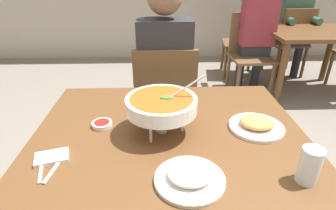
% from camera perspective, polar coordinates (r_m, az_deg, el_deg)
% --- Properties ---
extents(dining_table_main, '(1.17, 0.95, 0.73)m').
position_cam_1_polar(dining_table_main, '(1.26, 0.24, -9.36)').
color(dining_table_main, brown).
rests_on(dining_table_main, ground_plane).
extents(chair_diner_main, '(0.44, 0.44, 0.90)m').
position_cam_1_polar(chair_diner_main, '(1.98, -0.61, 1.33)').
color(chair_diner_main, brown).
rests_on(chair_diner_main, ground_plane).
extents(diner_main, '(0.40, 0.45, 1.31)m').
position_cam_1_polar(diner_main, '(1.91, -0.67, 8.12)').
color(diner_main, '#2D2D38').
rests_on(diner_main, ground_plane).
extents(curry_bowl, '(0.33, 0.30, 0.26)m').
position_cam_1_polar(curry_bowl, '(1.14, -1.39, -0.04)').
color(curry_bowl, silver).
rests_on(curry_bowl, dining_table_main).
extents(rice_plate, '(0.24, 0.24, 0.06)m').
position_cam_1_polar(rice_plate, '(0.95, 4.56, -14.72)').
color(rice_plate, white).
rests_on(rice_plate, dining_table_main).
extents(appetizer_plate, '(0.24, 0.24, 0.06)m').
position_cam_1_polar(appetizer_plate, '(1.27, 18.00, -3.92)').
color(appetizer_plate, white).
rests_on(appetizer_plate, dining_table_main).
extents(sauce_dish, '(0.09, 0.09, 0.02)m').
position_cam_1_polar(sauce_dish, '(1.27, -13.61, -3.87)').
color(sauce_dish, white).
rests_on(sauce_dish, dining_table_main).
extents(napkin_folded, '(0.14, 0.11, 0.02)m').
position_cam_1_polar(napkin_folded, '(1.13, -23.08, -10.03)').
color(napkin_folded, white).
rests_on(napkin_folded, dining_table_main).
extents(fork_utensil, '(0.06, 0.17, 0.01)m').
position_cam_1_polar(fork_utensil, '(1.10, -24.87, -11.69)').
color(fork_utensil, silver).
rests_on(fork_utensil, dining_table_main).
extents(spoon_utensil, '(0.04, 0.17, 0.01)m').
position_cam_1_polar(spoon_utensil, '(1.08, -22.38, -11.85)').
color(spoon_utensil, silver).
rests_on(spoon_utensil, dining_table_main).
extents(drink_glass, '(0.07, 0.07, 0.13)m').
position_cam_1_polar(drink_glass, '(1.03, 27.35, -11.43)').
color(drink_glass, silver).
rests_on(drink_glass, dining_table_main).
extents(dining_table_far, '(1.00, 0.80, 0.73)m').
position_cam_1_polar(dining_table_far, '(3.51, 27.84, 11.51)').
color(dining_table_far, brown).
rests_on(dining_table_far, ground_plane).
extents(chair_bg_left, '(0.46, 0.46, 0.90)m').
position_cam_1_polar(chair_bg_left, '(3.31, 16.63, 11.08)').
color(chair_bg_left, brown).
rests_on(chair_bg_left, ground_plane).
extents(chair_bg_middle, '(0.49, 0.49, 0.90)m').
position_cam_1_polar(chair_bg_middle, '(3.97, 24.32, 12.44)').
color(chair_bg_middle, brown).
rests_on(chair_bg_middle, ground_plane).
extents(chair_bg_right, '(0.49, 0.49, 0.90)m').
position_cam_1_polar(chair_bg_right, '(3.83, 16.35, 13.26)').
color(chair_bg_right, brown).
rests_on(chair_bg_right, ground_plane).
extents(patron_bg_left, '(0.40, 0.45, 1.31)m').
position_cam_1_polar(patron_bg_left, '(3.29, 17.96, 15.09)').
color(patron_bg_left, '#2D2D38').
rests_on(patron_bg_left, ground_plane).
extents(patron_bg_middle, '(0.40, 0.45, 1.31)m').
position_cam_1_polar(patron_bg_middle, '(3.98, 24.94, 15.88)').
color(patron_bg_middle, '#2D2D38').
rests_on(patron_bg_middle, ground_plane).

